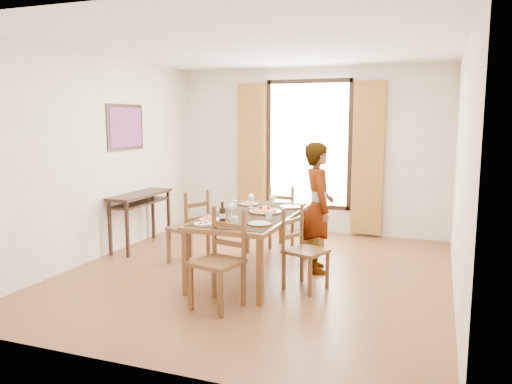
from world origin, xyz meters
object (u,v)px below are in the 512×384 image
(man, at_px, (318,207))
(pasta_platter, at_px, (265,209))
(console_table, at_px, (140,201))
(dining_table, at_px, (252,219))

(man, bearing_deg, pasta_platter, 97.89)
(console_table, xyz_separation_m, dining_table, (2.00, -0.68, 0.01))
(man, bearing_deg, console_table, 61.32)
(dining_table, bearing_deg, man, 32.93)
(man, relative_size, pasta_platter, 3.99)
(dining_table, relative_size, man, 1.20)
(console_table, height_order, pasta_platter, pasta_platter)
(console_table, xyz_separation_m, pasta_platter, (2.13, -0.58, 0.12))
(console_table, relative_size, man, 0.75)
(pasta_platter, bearing_deg, dining_table, -141.39)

